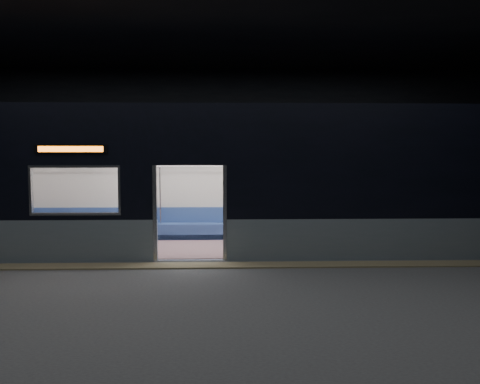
{
  "coord_description": "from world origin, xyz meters",
  "views": [
    {
      "loc": [
        0.72,
        -9.68,
        2.35
      ],
      "look_at": [
        1.1,
        2.3,
        1.38
      ],
      "focal_mm": 38.0,
      "sensor_mm": 36.0,
      "label": 1
    }
  ],
  "objects": [
    {
      "name": "metro_car",
      "position": [
        -0.0,
        2.54,
        1.85
      ],
      "size": [
        18.0,
        3.04,
        3.35
      ],
      "color": "gray",
      "rests_on": "station_floor"
    },
    {
      "name": "transit_map",
      "position": [
        2.33,
        3.85,
        1.48
      ],
      "size": [
        1.03,
        0.03,
        0.67
      ],
      "primitive_type": "cube",
      "color": "white",
      "rests_on": "metro_car"
    },
    {
      "name": "passenger",
      "position": [
        1.92,
        3.55,
        0.81
      ],
      "size": [
        0.44,
        0.73,
        1.41
      ],
      "rotation": [
        0.0,
        0.0,
        0.13
      ],
      "color": "black",
      "rests_on": "metro_car"
    },
    {
      "name": "station_floor",
      "position": [
        0.0,
        0.0,
        -0.01
      ],
      "size": [
        24.0,
        14.0,
        0.01
      ],
      "primitive_type": "cube",
      "color": "#47494C",
      "rests_on": "ground"
    },
    {
      "name": "tactile_strip",
      "position": [
        0.0,
        0.55,
        0.01
      ],
      "size": [
        22.8,
        0.5,
        0.03
      ],
      "primitive_type": "cube",
      "color": "#8C7F59",
      "rests_on": "station_floor"
    },
    {
      "name": "handbag",
      "position": [
        1.88,
        3.31,
        0.69
      ],
      "size": [
        0.4,
        0.37,
        0.16
      ],
      "primitive_type": "cube",
      "rotation": [
        0.0,
        0.0,
        0.41
      ],
      "color": "black",
      "rests_on": "passenger"
    },
    {
      "name": "station_envelope",
      "position": [
        0.0,
        0.0,
        3.66
      ],
      "size": [
        24.0,
        14.0,
        5.0
      ],
      "color": "black",
      "rests_on": "station_floor"
    }
  ]
}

